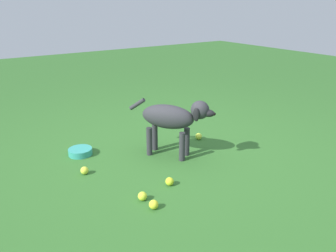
{
  "coord_description": "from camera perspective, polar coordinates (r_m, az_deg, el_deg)",
  "views": [
    {
      "loc": [
        1.63,
        2.31,
        1.36
      ],
      "look_at": [
        -0.0,
        -0.09,
        0.29
      ],
      "focal_mm": 36.36,
      "sensor_mm": 36.0,
      "label": 1
    }
  ],
  "objects": [
    {
      "name": "dog",
      "position": [
        3.05,
        0.84,
        1.32
      ],
      "size": [
        0.5,
        0.71,
        0.56
      ],
      "rotation": [
        0.0,
        0.0,
        2.15
      ],
      "color": "#2D2D33",
      "rests_on": "ground"
    },
    {
      "name": "tennis_ball_4",
      "position": [
        2.51,
        -4.31,
        -11.65
      ],
      "size": [
        0.07,
        0.07,
        0.07
      ],
      "primitive_type": "sphere",
      "color": "#C8DE34",
      "rests_on": "ground"
    },
    {
      "name": "tennis_ball_3",
      "position": [
        2.93,
        -13.82,
        -7.26
      ],
      "size": [
        0.07,
        0.07,
        0.07
      ],
      "primitive_type": "sphere",
      "color": "#D0DC3C",
      "rests_on": "ground"
    },
    {
      "name": "water_bowl",
      "position": [
        3.29,
        -14.49,
        -4.18
      ],
      "size": [
        0.22,
        0.22,
        0.06
      ],
      "primitive_type": "cylinder",
      "color": "teal",
      "rests_on": "ground"
    },
    {
      "name": "tennis_ball_0",
      "position": [
        2.41,
        -2.43,
        -13.02
      ],
      "size": [
        0.07,
        0.07,
        0.07
      ],
      "primitive_type": "sphere",
      "color": "yellow",
      "rests_on": "ground"
    },
    {
      "name": "tennis_ball_1",
      "position": [
        2.69,
        0.26,
        -9.28
      ],
      "size": [
        0.07,
        0.07,
        0.07
      ],
      "primitive_type": "sphere",
      "color": "#C4D829",
      "rests_on": "ground"
    },
    {
      "name": "tennis_ball_2",
      "position": [
        3.55,
        5.16,
        -1.72
      ],
      "size": [
        0.07,
        0.07,
        0.07
      ],
      "primitive_type": "sphere",
      "color": "#C9DF41",
      "rests_on": "ground"
    },
    {
      "name": "ground",
      "position": [
        3.13,
        0.85,
        -5.4
      ],
      "size": [
        14.0,
        14.0,
        0.0
      ],
      "primitive_type": "plane",
      "color": "#2D6026"
    }
  ]
}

